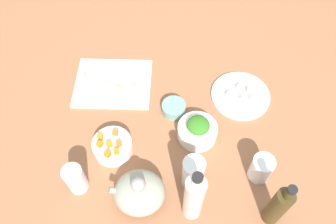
{
  "coord_description": "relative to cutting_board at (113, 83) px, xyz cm",
  "views": [
    {
      "loc": [
        -0.11,
        67.51,
        111.6
      ],
      "look_at": [
        0.0,
        0.0,
        8.0
      ],
      "focal_mm": 36.33,
      "sensor_mm": 36.0,
      "label": 1
    }
  ],
  "objects": [
    {
      "name": "cutting_board",
      "position": [
        0.0,
        0.0,
        0.0
      ],
      "size": [
        30.87,
        25.42,
        1.0
      ],
      "primitive_type": "cube",
      "rotation": [
        0.0,
        0.0,
        -0.03
      ],
      "color": "silver",
      "rests_on": "tabletop"
    },
    {
      "name": "carrot_cube_1",
      "position": [
        -5.49,
        30.36,
        5.47
      ],
      "size": [
        2.37,
        2.37,
        1.8
      ],
      "primitive_type": "cube",
      "rotation": [
        0.0,
        0.0,
        1.98
      ],
      "color": "orange",
      "rests_on": "bowl_carrots"
    },
    {
      "name": "bottle_1",
      "position": [
        -29.75,
        51.24,
        11.6
      ],
      "size": [
        6.07,
        6.07,
        27.98
      ],
      "color": "silver",
      "rests_on": "tabletop"
    },
    {
      "name": "carrot_cube_0",
      "position": [
        1.05,
        30.53,
        5.47
      ],
      "size": [
        2.42,
        2.42,
        1.8
      ],
      "primitive_type": "cube",
      "rotation": [
        0.0,
        0.0,
        1.1
      ],
      "color": "orange",
      "rests_on": "bowl_carrots"
    },
    {
      "name": "carrot_cube_5",
      "position": [
        -2.19,
        30.58,
        5.47
      ],
      "size": [
        2.49,
        2.49,
        1.8
      ],
      "primitive_type": "cube",
      "rotation": [
        0.0,
        0.0,
        0.58
      ],
      "color": "orange",
      "rests_on": "bowl_carrots"
    },
    {
      "name": "dumpling_2",
      "position": [
        -2.84,
        3.84,
        1.73
      ],
      "size": [
        5.95,
        6.3,
        2.46
      ],
      "primitive_type": "pyramid",
      "rotation": [
        0.0,
        0.0,
        1.75
      ],
      "color": "beige",
      "rests_on": "cutting_board"
    },
    {
      "name": "bowl_small_side",
      "position": [
        -24.31,
        13.22,
        1.59
      ],
      "size": [
        9.04,
        9.04,
        4.19
      ],
      "primitive_type": "cylinder",
      "color": "gray",
      "rests_on": "tabletop"
    },
    {
      "name": "bowl_greens",
      "position": [
        -32.68,
        23.65,
        2.13
      ],
      "size": [
        14.29,
        14.29,
        5.26
      ],
      "primitive_type": "cylinder",
      "color": "white",
      "rests_on": "tabletop"
    },
    {
      "name": "tofu_cube_2",
      "position": [
        -45.98,
        7.11,
        1.8
      ],
      "size": [
        3.11,
        3.11,
        2.2
      ],
      "primitive_type": "cube",
      "rotation": [
        0.0,
        0.0,
        2.3
      ],
      "color": "white",
      "rests_on": "plate_tofu"
    },
    {
      "name": "bowl_carrots",
      "position": [
        -2.77,
        29.62,
        2.04
      ],
      "size": [
        13.8,
        13.8,
        5.07
      ],
      "primitive_type": "cylinder",
      "color": "white",
      "rests_on": "tabletop"
    },
    {
      "name": "drinking_glass_2",
      "position": [
        -52.73,
        38.96,
        4.69
      ],
      "size": [
        7.31,
        7.31,
        10.37
      ],
      "primitive_type": "cylinder",
      "color": "white",
      "rests_on": "tabletop"
    },
    {
      "name": "drinking_glass_1",
      "position": [
        7.47,
        43.05,
        5.42
      ],
      "size": [
        6.46,
        6.46,
        11.83
      ],
      "primitive_type": "cylinder",
      "color": "white",
      "rests_on": "tabletop"
    },
    {
      "name": "bottle_0",
      "position": [
        -54.45,
        53.16,
        9.75
      ],
      "size": [
        5.35,
        5.35,
        24.45
      ],
      "color": "#433419",
      "rests_on": "tabletop"
    },
    {
      "name": "dumpling_0",
      "position": [
        10.43,
        -2.31,
        1.93
      ],
      "size": [
        7.14,
        7.13,
        2.85
      ],
      "primitive_type": "pyramid",
      "rotation": [
        0.0,
        0.0,
        3.75
      ],
      "color": "beige",
      "rests_on": "cutting_board"
    },
    {
      "name": "tofu_cube_4",
      "position": [
        -54.69,
        9.06,
        1.8
      ],
      "size": [
        2.63,
        2.63,
        2.2
      ],
      "primitive_type": "cube",
      "rotation": [
        0.0,
        0.0,
        1.79
      ],
      "color": "white",
      "rests_on": "plate_tofu"
    },
    {
      "name": "teapot",
      "position": [
        -13.19,
        47.19,
        4.85
      ],
      "size": [
        17.9,
        15.31,
        14.32
      ],
      "color": "#999B89",
      "rests_on": "tabletop"
    },
    {
      "name": "carrot_cube_2",
      "position": [
        -1.98,
        34.33,
        5.47
      ],
      "size": [
        2.44,
        2.44,
        1.8
      ],
      "primitive_type": "cube",
      "rotation": [
        0.0,
        0.0,
        1.07
      ],
      "color": "orange",
      "rests_on": "bowl_carrots"
    },
    {
      "name": "tofu_cube_1",
      "position": [
        -51.18,
        9.22,
        1.8
      ],
      "size": [
        3.07,
        3.07,
        2.2
      ],
      "primitive_type": "cube",
      "rotation": [
        0.0,
        0.0,
        2.19
      ],
      "color": "white",
      "rests_on": "plate_tofu"
    },
    {
      "name": "dumpling_3",
      "position": [
        1.83,
        1.04,
        1.51
      ],
      "size": [
        5.15,
        5.33,
        2.02
      ],
      "primitive_type": "pyramid",
      "rotation": [
        0.0,
        0.0,
        4.7
      ],
      "color": "beige",
      "rests_on": "cutting_board"
    },
    {
      "name": "carrot_cube_3",
      "position": [
        1.27,
        27.62,
        5.47
      ],
      "size": [
        2.06,
        2.06,
        1.8
      ],
      "primitive_type": "cube",
      "rotation": [
        0.0,
        0.0,
        0.16
      ],
      "color": "orange",
      "rests_on": "bowl_carrots"
    },
    {
      "name": "tofu_cube_0",
      "position": [
        -50.38,
        3.69,
        1.8
      ],
      "size": [
        2.95,
        2.95,
        2.2
      ],
      "primitive_type": "cube",
      "rotation": [
        0.0,
        0.0,
        0.46
      ],
      "color": "silver",
      "rests_on": "plate_tofu"
    },
    {
      "name": "tabletop",
      "position": [
        -22.25,
        16.8,
        -2.0
      ],
      "size": [
        190.0,
        190.0,
        3.0
      ],
      "primitive_type": "cube",
      "color": "#986141",
      "rests_on": "ground"
    },
    {
      "name": "dumpling_1",
      "position": [
        -4.32,
        -5.3,
        1.66
      ],
      "size": [
        5.91,
        5.92,
        2.32
      ],
      "primitive_type": "pyramid",
      "rotation": [
        0.0,
        0.0,
        4.22
      ],
      "color": "beige",
      "rests_on": "cutting_board"
    },
    {
      "name": "chopped_greens_mound",
      "position": [
        -32.68,
        23.65,
        6.66
      ],
      "size": [
        10.6,
        10.59,
        3.79
      ],
      "primitive_type": "ellipsoid",
      "rotation": [
        0.0,
        0.0,
        2.74
      ],
      "color": "#347622",
      "rests_on": "bowl_greens"
    },
    {
      "name": "plate_tofu",
      "position": [
        -50.58,
        6.08,
        0.1
      ],
      "size": [
        22.93,
        22.93,
        1.2
      ],
      "primitive_type": "cylinder",
      "color": "white",
      "rests_on": "tabletop"
    },
    {
      "name": "drinking_glass_0",
      "position": [
        -30.23,
        41.07,
        6.11
      ],
      "size": [
        7.31,
        7.31,
        13.22
      ],
      "primitive_type": "cylinder",
      "color": "white",
      "rests_on": "tabletop"
    },
    {
      "name": "tofu_cube_3",
      "position": [
        -54.06,
        5.18,
        1.8
      ],
      "size": [
        2.39,
        2.39,
        2.2
      ],
      "primitive_type": "cube",
      "rotation": [
        0.0,
        0.0,
        3.05
      ],
      "color": "#F7E5D0",
      "rests_on": "plate_tofu"
    },
    {
      "name": "carrot_cube_4",
      "position": [
        -3.81,
        25.97,
        5.47
      ],
      "size": [
        1.93,
        1.93,
        1.8
      ],
      "primitive_type": "cube",
      "rotation": [
        0.0,
        0.0,
        3.07
      ],
      "color": "orange",
      "rests_on": "bowl_carrots"
    },
    {
      "name": "carrot_cube_6",
      "position": [
        -4.87,
        33.35,
        5.47
      ],
      "size": [
        2.18,
        2.18,
        1.8
      ],
      "primitive_type": "cube",
      "rotation": [
        0.0,
        0.0,
        1.81
      ],
      "color": "orange",
      "rests_on": "bowl_carrots"
    },
    {
      "name": "dumpling_4",
      "position": [
        -9.48,
        3.04,
        1.82
      ],
      "size": [
        7.54,
        7.56,
        2.64
      ],
      "primitive_type": "pyramid",
      "rotation": [
        0.0,
        0.0,
        5.2
      ],
      "color": "beige",
      "rests_on": "cutting_board"
    }
  ]
}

